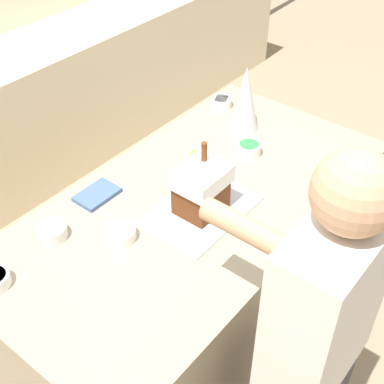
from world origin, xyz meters
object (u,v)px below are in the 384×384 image
Objects in this scene: candy_bowl_far_right at (198,158)px; person at (311,360)px; baking_tray at (201,210)px; gingerbread_house at (201,188)px; candy_bowl_far_left at (52,231)px; decorative_tree at (245,98)px; candy_bowl_near_tray_right at (249,148)px; candy_bowl_front_corner at (221,102)px; candy_bowl_behind_tray at (120,233)px; cookbook at (97,195)px.

person is (-0.56, -0.91, -0.08)m from candy_bowl_far_right.
baking_tray is 1.61× the size of gingerbread_house.
candy_bowl_far_left is (-0.48, 0.36, -0.09)m from gingerbread_house.
person is (-0.30, -0.69, -0.17)m from gingerbread_house.
gingerbread_house is 0.78m from person.
decorative_tree is 0.26m from candy_bowl_near_tray_right.
decorative_tree reaches higher than baking_tray.
decorative_tree reaches higher than candy_bowl_front_corner.
gingerbread_house is 0.87× the size of decorative_tree.
candy_bowl_near_tray_right is 0.25m from candy_bowl_far_right.
gingerbread_house is 0.17× the size of person.
candy_bowl_behind_tray is 1.10m from candy_bowl_front_corner.
gingerbread_house reaches higher than cookbook.
gingerbread_house is at bearing 66.35° from person.
gingerbread_house reaches higher than baking_tray.
candy_bowl_far_left reaches higher than cookbook.
candy_bowl_near_tray_right is at bearing -26.02° from cookbook.
candy_bowl_far_left is at bearing 163.32° from candy_bowl_near_tray_right.
candy_bowl_behind_tray is 0.27m from candy_bowl_far_left.
gingerbread_house is 2.53× the size of candy_bowl_near_tray_right.
decorative_tree is 2.79× the size of candy_bowl_far_left.
cookbook reaches higher than baking_tray.
decorative_tree is (0.63, 0.22, 0.16)m from baking_tray.
cookbook is (-0.21, 0.40, 0.01)m from baking_tray.
candy_bowl_front_corner is (0.73, 0.44, -0.09)m from gingerbread_house.
cookbook is at bearing 8.64° from candy_bowl_far_left.
decorative_tree is at bearing -6.85° from candy_bowl_far_left.
candy_bowl_far_right is 0.50m from cookbook.
gingerbread_house is (0.00, 0.00, 0.11)m from baking_tray.
baking_tray is at bearing -139.99° from candy_bowl_far_right.
baking_tray is 0.47m from candy_bowl_near_tray_right.
candy_bowl_far_right is at bearing 144.76° from candy_bowl_near_tray_right.
gingerbread_house is 2.59× the size of candy_bowl_front_corner.
candy_bowl_front_corner is 0.07× the size of person.
decorative_tree reaches higher than candy_bowl_behind_tray.
person reaches higher than candy_bowl_near_tray_right.
decorative_tree is at bearing 1.02° from candy_bowl_far_right.
candy_bowl_front_corner is 1.02× the size of candy_bowl_far_right.
person is at bearing -121.71° from candy_bowl_far_right.
candy_bowl_behind_tray is at bearing -52.69° from candy_bowl_far_left.
baking_tray is 3.89× the size of candy_bowl_far_left.
baking_tray is 0.60m from candy_bowl_far_left.
candy_bowl_front_corner is (0.10, 0.21, -0.14)m from decorative_tree.
cookbook is (-0.94, -0.04, -0.02)m from candy_bowl_front_corner.
candy_bowl_front_corner is 0.98× the size of candy_bowl_near_tray_right.
gingerbread_house is at bearing -139.97° from candy_bowl_far_right.
person reaches higher than cookbook.
candy_bowl_near_tray_right is 0.74m from cookbook.
candy_bowl_near_tray_right reaches higher than candy_bowl_front_corner.
candy_bowl_far_right reaches higher than cookbook.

